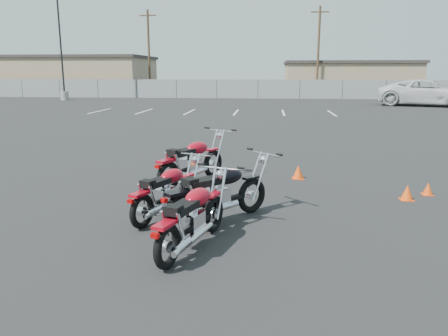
# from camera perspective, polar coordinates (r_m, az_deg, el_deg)

# --- Properties ---
(ground) EXTENTS (120.00, 120.00, 0.00)m
(ground) POSITION_cam_1_polar(r_m,az_deg,el_deg) (8.32, -1.80, -5.24)
(ground) COLOR black
(ground) RESTS_ON ground
(motorcycle_front_red) EXTENTS (1.56, 2.30, 1.18)m
(motorcycle_front_red) POSITION_cam_1_polar(r_m,az_deg,el_deg) (9.91, -4.20, 0.83)
(motorcycle_front_red) COLOR black
(motorcycle_front_red) RESTS_ON ground
(motorcycle_second_black) EXTENTS (1.90, 1.94, 1.12)m
(motorcycle_second_black) POSITION_cam_1_polar(r_m,az_deg,el_deg) (7.41, -0.72, -3.34)
(motorcycle_second_black) COLOR black
(motorcycle_second_black) RESTS_ON ground
(motorcycle_third_red) EXTENTS (1.18, 2.03, 1.01)m
(motorcycle_third_red) POSITION_cam_1_polar(r_m,az_deg,el_deg) (7.79, -7.46, -3.05)
(motorcycle_third_red) COLOR black
(motorcycle_third_red) RESTS_ON ground
(motorcycle_rear_red) EXTENTS (1.07, 2.12, 1.05)m
(motorcycle_rear_red) POSITION_cam_1_polar(r_m,az_deg,el_deg) (6.34, -4.08, -6.44)
(motorcycle_rear_red) COLOR black
(motorcycle_rear_red) RESTS_ON ground
(training_cone_near) EXTENTS (0.28, 0.28, 0.34)m
(training_cone_near) POSITION_cam_1_polar(r_m,az_deg,el_deg) (10.67, 9.67, -0.50)
(training_cone_near) COLOR #F24A0C
(training_cone_near) RESTS_ON ground
(training_cone_far) EXTENTS (0.26, 0.26, 0.31)m
(training_cone_far) POSITION_cam_1_polar(r_m,az_deg,el_deg) (9.53, 22.81, -2.95)
(training_cone_far) COLOR #F24A0C
(training_cone_far) RESTS_ON ground
(training_cone_extra) EXTENTS (0.22, 0.22, 0.26)m
(training_cone_extra) POSITION_cam_1_polar(r_m,az_deg,el_deg) (10.11, 25.09, -2.46)
(training_cone_extra) COLOR #F24A0C
(training_cone_extra) RESTS_ON ground
(light_pole_west) EXTENTS (0.80, 0.70, 10.04)m
(light_pole_west) POSITION_cam_1_polar(r_m,az_deg,el_deg) (42.65, -20.32, 11.80)
(light_pole_west) COLOR gray
(light_pole_west) RESTS_ON ground
(chainlink_fence) EXTENTS (80.06, 0.06, 1.80)m
(chainlink_fence) POSITION_cam_1_polar(r_m,az_deg,el_deg) (42.90, 4.45, 10.25)
(chainlink_fence) COLOR slate
(chainlink_fence) RESTS_ON ground
(tan_building_west) EXTENTS (18.40, 10.40, 4.30)m
(tan_building_west) POSITION_cam_1_polar(r_m,az_deg,el_deg) (54.93, -19.42, 11.38)
(tan_building_west) COLOR #988062
(tan_building_west) RESTS_ON ground
(tan_building_east) EXTENTS (14.40, 9.40, 3.70)m
(tan_building_east) POSITION_cam_1_polar(r_m,az_deg,el_deg) (52.62, 15.89, 11.27)
(tan_building_east) COLOR #988062
(tan_building_east) RESTS_ON ground
(utility_pole_b) EXTENTS (1.80, 0.24, 9.00)m
(utility_pole_b) POSITION_cam_1_polar(r_m,az_deg,el_deg) (49.65, -9.78, 14.78)
(utility_pole_b) COLOR #412E1E
(utility_pole_b) RESTS_ON ground
(utility_pole_c) EXTENTS (1.80, 0.24, 9.00)m
(utility_pole_c) POSITION_cam_1_polar(r_m,az_deg,el_deg) (47.16, 12.22, 14.81)
(utility_pole_c) COLOR #412E1E
(utility_pole_c) RESTS_ON ground
(parking_line_stripes) EXTENTS (15.12, 4.00, 0.01)m
(parking_line_stripes) POSITION_cam_1_polar(r_m,az_deg,el_deg) (28.19, -1.49, 7.32)
(parking_line_stripes) COLOR silver
(parking_line_stripes) RESTS_ON ground
(white_van) EXTENTS (5.83, 8.85, 3.13)m
(white_van) POSITION_cam_1_polar(r_m,az_deg,el_deg) (36.67, 25.17, 9.79)
(white_van) COLOR silver
(white_van) RESTS_ON ground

